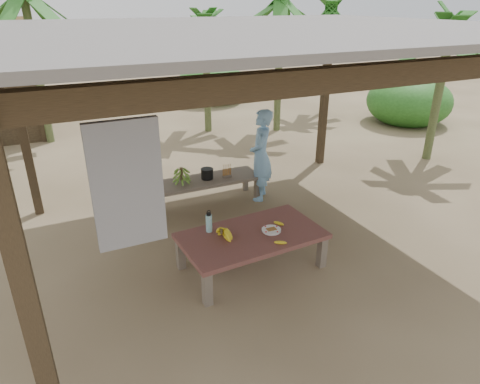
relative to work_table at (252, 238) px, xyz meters
name	(u,v)px	position (x,y,z in m)	size (l,w,h in m)	color
ground	(253,239)	(0.35, 0.62, -0.43)	(80.00, 80.00, 0.00)	brown
pavilion	(255,40)	(0.33, 0.61, 2.34)	(6.60, 5.60, 2.95)	black
work_table	(252,238)	(0.00, 0.00, 0.00)	(1.85, 1.09, 0.50)	brown
bench	(196,184)	(0.01, 2.07, -0.04)	(2.21, 0.62, 0.45)	brown
ripe_banana_bunch	(222,234)	(-0.40, 0.04, 0.14)	(0.26, 0.22, 0.16)	yellow
plate	(271,230)	(0.26, -0.05, 0.08)	(0.25, 0.25, 0.04)	white
loose_banana_front	(280,243)	(0.20, -0.37, 0.09)	(0.04, 0.16, 0.04)	yellow
loose_banana_side	(279,223)	(0.43, 0.06, 0.09)	(0.04, 0.14, 0.04)	yellow
water_flask	(209,223)	(-0.46, 0.30, 0.19)	(0.08, 0.08, 0.30)	#3CAEBC
green_banana_stalk	(182,175)	(-0.24, 2.07, 0.16)	(0.25, 0.25, 0.29)	#598C2D
cooking_pot	(207,174)	(0.21, 2.08, 0.10)	(0.20, 0.20, 0.17)	black
skewer_rack	(227,170)	(0.54, 2.01, 0.14)	(0.18, 0.08, 0.24)	#A57F47
woman	(261,155)	(1.12, 1.87, 0.36)	(0.58, 0.38, 1.59)	#7BB4E9
banana_plant_ne	(281,11)	(3.57, 5.53, 2.54)	(1.80, 1.80, 3.47)	#596638
banana_plant_n	(205,35)	(1.87, 6.25, 2.00)	(1.80, 1.80, 2.92)	#596638
banana_plant_nw	(25,4)	(-2.03, 7.03, 2.71)	(1.80, 1.80, 3.65)	#596638
banana_plant_e	(448,40)	(5.45, 2.11, 2.06)	(1.80, 1.80, 2.98)	#596638
banana_plant_far	(330,21)	(5.85, 6.59, 2.24)	(1.80, 1.80, 3.16)	#596638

